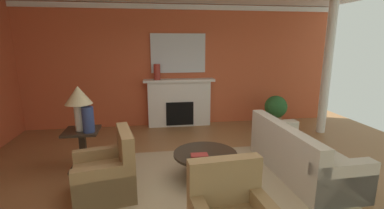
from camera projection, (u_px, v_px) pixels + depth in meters
name	position (u px, v px, depth m)	size (l,w,h in m)	color
ground_plane	(198.00, 183.00, 4.26)	(9.86, 9.86, 0.00)	olive
wall_fireplace	(176.00, 66.00, 7.07)	(8.18, 0.12, 3.06)	#C65633
crown_moulding	(176.00, 7.00, 6.67)	(8.18, 0.08, 0.12)	white
area_rug	(205.00, 179.00, 4.39)	(3.76, 2.42, 0.01)	tan
fireplace	(179.00, 104.00, 7.09)	(1.80, 0.35, 1.23)	white
mantel_mirror	(178.00, 53.00, 6.92)	(1.38, 0.04, 0.98)	silver
sofa	(299.00, 156.00, 4.52)	(0.96, 2.13, 0.85)	beige
armchair_near_window	(107.00, 176.00, 3.85)	(0.94, 0.94, 0.95)	#9E7A4C
coffee_table	(205.00, 160.00, 4.31)	(1.00, 1.00, 0.45)	#2D2319
side_table	(83.00, 147.00, 4.67)	(0.56, 0.56, 0.70)	#2D2319
table_lamp	(79.00, 99.00, 4.48)	(0.44, 0.44, 0.75)	beige
vase_on_side_table	(88.00, 120.00, 4.46)	(0.19, 0.19, 0.42)	navy
vase_mantel_left	(157.00, 72.00, 6.77)	(0.16, 0.16, 0.39)	#9E3328
book_red_cover	(199.00, 156.00, 4.11)	(0.25, 0.16, 0.05)	maroon
potted_plant	(276.00, 109.00, 6.91)	(0.56, 0.56, 0.83)	#A8754C
column_white	(327.00, 69.00, 6.36)	(0.20, 0.20, 3.06)	white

